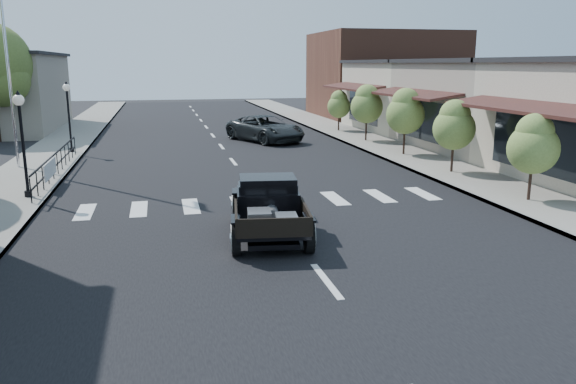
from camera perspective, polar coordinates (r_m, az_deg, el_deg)
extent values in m
plane|color=black|center=(14.62, 0.53, -4.81)|extent=(120.00, 120.00, 0.00)
cube|color=black|center=(29.07, -6.35, 4.04)|extent=(14.00, 80.00, 0.02)
cube|color=gray|center=(29.36, -23.08, 3.30)|extent=(3.00, 80.00, 0.15)
cube|color=gray|center=(31.18, 9.41, 4.66)|extent=(3.00, 80.00, 0.15)
cube|color=gray|center=(32.28, 21.79, 8.09)|extent=(10.00, 9.00, 4.50)
cube|color=#B7AE9B|center=(40.01, 14.46, 9.35)|extent=(10.00, 9.00, 4.50)
cube|color=brown|center=(49.26, 9.69, 11.62)|extent=(11.00, 10.00, 7.00)
cylinder|color=silver|center=(26.30, -27.01, 15.54)|extent=(0.12, 0.12, 12.26)
imported|color=black|center=(32.92, -2.33, 6.43)|extent=(4.50, 5.92, 1.49)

